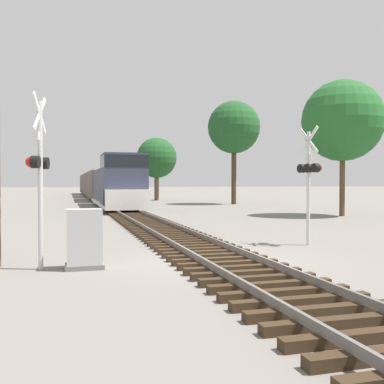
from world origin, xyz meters
name	(u,v)px	position (x,y,z in m)	size (l,w,h in m)	color
ground_plane	(217,262)	(0.00, 0.00, 0.00)	(400.00, 400.00, 0.00)	slate
rail_track_bed	(217,256)	(0.00, 0.00, 0.14)	(2.60, 160.00, 0.31)	#382819
freight_train	(98,185)	(0.00, 47.30, 1.80)	(3.00, 60.74, 4.12)	#33384C
crossing_signal_near	(39,169)	(-4.50, 0.14, 2.44)	(0.53, 1.01, 4.25)	silver
crossing_signal_far	(309,173)	(4.02, 2.16, 2.42)	(0.47, 1.02, 3.99)	silver
relay_cabinet	(84,239)	(-3.45, -0.07, 0.72)	(0.93, 0.63, 1.47)	slate
tree_far_right	(343,121)	(12.86, 13.30, 5.99)	(5.09, 5.09, 8.55)	brown
tree_mid_background	(234,128)	(11.81, 29.58, 7.43)	(5.08, 5.08, 10.02)	#473521
tree_deep_background	(157,158)	(6.39, 40.85, 4.99)	(4.76, 4.76, 7.40)	brown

